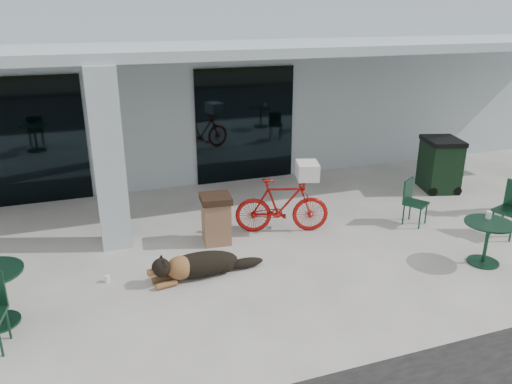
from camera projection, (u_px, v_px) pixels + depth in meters
name	position (u px, v px, depth m)	size (l,w,h in m)	color
ground	(236.00, 294.00, 7.33)	(80.00, 80.00, 0.00)	beige
building	(145.00, 73.00, 14.08)	(22.00, 7.00, 4.50)	#A2AEB8
storefront_glass_left	(15.00, 143.00, 10.27)	(2.80, 0.06, 2.70)	black
storefront_glass_right	(245.00, 125.00, 11.84)	(2.40, 0.06, 2.70)	black
column	(109.00, 160.00, 8.36)	(0.50, 0.50, 3.12)	#A2AEB8
overhang	(177.00, 50.00, 9.41)	(22.00, 2.80, 0.18)	#A2AEB8
bicycle	(282.00, 205.00, 9.24)	(0.49, 1.74, 1.04)	#9F100C
laundry_basket	(307.00, 171.00, 9.03)	(0.51, 0.38, 0.30)	white
dog	(201.00, 263.00, 7.76)	(1.37, 0.46, 0.46)	black
cup_near_dog	(107.00, 279.00, 7.65)	(0.09, 0.09, 0.11)	white
cafe_table_far	(486.00, 243.00, 8.12)	(0.77, 0.77, 0.73)	#123624
cafe_chair_far_a	(416.00, 203.00, 9.58)	(0.40, 0.44, 0.89)	#123624
cafe_chair_far_b	(509.00, 210.00, 9.06)	(0.46, 0.50, 1.02)	#123624
cup_on_table	(489.00, 215.00, 8.14)	(0.09, 0.09, 0.12)	white
trash_receptacle	(216.00, 219.00, 8.83)	(0.52, 0.52, 0.89)	#846044
wheeled_bin	(440.00, 164.00, 11.41)	(0.74, 0.94, 1.21)	black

